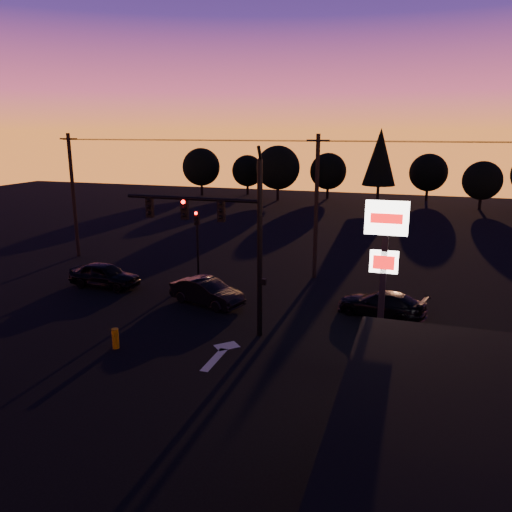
# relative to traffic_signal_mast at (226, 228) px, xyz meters

# --- Properties ---
(ground) EXTENTS (120.00, 120.00, 0.00)m
(ground) POSITION_rel_traffic_signal_mast_xyz_m (0.10, -3.99, -4.94)
(ground) COLOR black
(ground) RESTS_ON ground
(lane_arrow) EXTENTS (1.20, 3.10, 0.01)m
(lane_arrow) POSITION_rel_traffic_signal_mast_xyz_m (0.60, -2.33, -4.93)
(lane_arrow) COLOR beige
(lane_arrow) RESTS_ON ground
(traffic_signal_mast) EXTENTS (6.79, 0.52, 8.58)m
(traffic_signal_mast) POSITION_rel_traffic_signal_mast_xyz_m (0.00, 0.00, 0.00)
(traffic_signal_mast) COLOR black
(traffic_signal_mast) RESTS_ON ground
(secondary_signal) EXTENTS (0.30, 0.31, 4.35)m
(secondary_signal) POSITION_rel_traffic_signal_mast_xyz_m (-4.90, 7.49, -2.07)
(secondary_signal) COLOR black
(secondary_signal) RESTS_ON ground
(pylon_sign) EXTENTS (1.50, 0.28, 6.80)m
(pylon_sign) POSITION_rel_traffic_signal_mast_xyz_m (7.10, -2.49, -0.02)
(pylon_sign) COLOR black
(pylon_sign) RESTS_ON ground
(utility_pole_0) EXTENTS (1.40, 0.26, 9.00)m
(utility_pole_0) POSITION_rel_traffic_signal_mast_xyz_m (-15.90, 10.01, -0.34)
(utility_pole_0) COLOR black
(utility_pole_0) RESTS_ON ground
(utility_pole_1) EXTENTS (1.40, 0.26, 9.00)m
(utility_pole_1) POSITION_rel_traffic_signal_mast_xyz_m (2.10, 10.01, -0.34)
(utility_pole_1) COLOR black
(utility_pole_1) RESTS_ON ground
(power_wires) EXTENTS (36.00, 1.22, 0.07)m
(power_wires) POSITION_rel_traffic_signal_mast_xyz_m (2.10, 10.01, 3.63)
(power_wires) COLOR black
(power_wires) RESTS_ON ground
(bollard) EXTENTS (0.30, 0.30, 0.90)m
(bollard) POSITION_rel_traffic_signal_mast_xyz_m (-3.91, -3.27, -4.49)
(bollard) COLOR #B47705
(bollard) RESTS_ON ground
(tree_0) EXTENTS (5.36, 5.36, 6.74)m
(tree_0) POSITION_rel_traffic_signal_mast_xyz_m (-21.90, 46.01, -0.88)
(tree_0) COLOR black
(tree_0) RESTS_ON ground
(tree_1) EXTENTS (4.54, 4.54, 5.71)m
(tree_1) POSITION_rel_traffic_signal_mast_xyz_m (-15.90, 49.01, -1.50)
(tree_1) COLOR black
(tree_1) RESTS_ON ground
(tree_2) EXTENTS (5.77, 5.78, 7.26)m
(tree_2) POSITION_rel_traffic_signal_mast_xyz_m (-9.90, 44.01, -0.57)
(tree_2) COLOR black
(tree_2) RESTS_ON ground
(tree_3) EXTENTS (4.95, 4.95, 6.22)m
(tree_3) POSITION_rel_traffic_signal_mast_xyz_m (-3.90, 48.01, -1.19)
(tree_3) COLOR black
(tree_3) RESTS_ON ground
(tree_4) EXTENTS (4.18, 4.18, 9.50)m
(tree_4) POSITION_rel_traffic_signal_mast_xyz_m (3.10, 45.01, 0.99)
(tree_4) COLOR black
(tree_4) RESTS_ON ground
(tree_5) EXTENTS (4.95, 4.95, 6.22)m
(tree_5) POSITION_rel_traffic_signal_mast_xyz_m (9.10, 50.01, -1.19)
(tree_5) COLOR black
(tree_5) RESTS_ON ground
(tree_6) EXTENTS (4.54, 4.54, 5.71)m
(tree_6) POSITION_rel_traffic_signal_mast_xyz_m (15.10, 44.01, -1.50)
(tree_6) COLOR black
(tree_6) RESTS_ON ground
(car_left) EXTENTS (4.42, 1.94, 1.48)m
(car_left) POSITION_rel_traffic_signal_mast_xyz_m (-9.51, 4.11, -4.20)
(car_left) COLOR black
(car_left) RESTS_ON ground
(car_mid) EXTENTS (4.52, 2.71, 1.41)m
(car_mid) POSITION_rel_traffic_signal_mast_xyz_m (-2.41, 3.17, -4.23)
(car_mid) COLOR black
(car_mid) RESTS_ON ground
(car_right) EXTENTS (4.77, 2.86, 1.30)m
(car_right) POSITION_rel_traffic_signal_mast_xyz_m (6.72, 4.27, -4.29)
(car_right) COLOR black
(car_right) RESTS_ON ground
(suv_parked) EXTENTS (4.42, 5.71, 1.44)m
(suv_parked) POSITION_rel_traffic_signal_mast_xyz_m (8.55, -6.26, -4.22)
(suv_parked) COLOR black
(suv_parked) RESTS_ON ground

